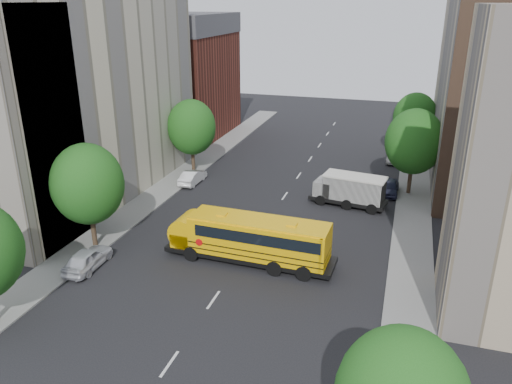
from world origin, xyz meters
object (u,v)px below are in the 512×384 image
at_px(parked_car_4, 390,187).
at_px(street_tree_5, 415,118).
at_px(street_tree_4, 414,142).
at_px(safari_truck, 349,190).
at_px(street_tree_1, 88,184).
at_px(parked_car_1, 193,177).
at_px(street_tree_2, 192,127).
at_px(school_bus, 248,237).
at_px(parked_car_0, 88,258).
at_px(parked_car_5, 394,156).

bearing_deg(parked_car_4, street_tree_5, 83.77).
xyz_separation_m(street_tree_4, safari_truck, (-5.04, -4.55, -3.57)).
distance_m(street_tree_1, parked_car_1, 15.31).
relative_size(street_tree_2, parked_car_4, 2.02).
bearing_deg(parked_car_1, street_tree_1, 85.31).
bearing_deg(parked_car_4, school_bus, -117.01).
height_order(street_tree_2, parked_car_0, street_tree_2).
height_order(street_tree_2, street_tree_5, street_tree_2).
height_order(street_tree_2, street_tree_4, street_tree_4).
bearing_deg(parked_car_1, street_tree_4, -169.94).
bearing_deg(school_bus, safari_truck, 68.20).
bearing_deg(street_tree_1, safari_truck, 38.42).
distance_m(parked_car_0, parked_car_5, 35.98).
distance_m(parked_car_1, parked_car_5, 22.98).
relative_size(parked_car_0, parked_car_5, 1.10).
height_order(street_tree_4, parked_car_1, street_tree_4).
bearing_deg(street_tree_2, street_tree_5, 28.61).
relative_size(street_tree_1, street_tree_5, 1.05).
height_order(street_tree_5, school_bus, street_tree_5).
relative_size(street_tree_4, parked_car_0, 1.90).
bearing_deg(safari_truck, parked_car_0, -124.79).
bearing_deg(street_tree_5, parked_car_4, -97.65).
bearing_deg(safari_truck, street_tree_2, 173.81).
bearing_deg(street_tree_5, school_bus, -109.98).
xyz_separation_m(street_tree_2, parked_car_0, (1.40, -20.88, -4.10)).
xyz_separation_m(street_tree_4, parked_car_4, (-1.69, -0.56, -4.43)).
xyz_separation_m(street_tree_1, parked_car_4, (20.31, 17.44, -4.30)).
xyz_separation_m(street_tree_1, school_bus, (11.54, 1.24, -3.07)).
height_order(parked_car_0, parked_car_4, parked_car_0).
bearing_deg(street_tree_2, parked_car_4, -1.57).
distance_m(safari_truck, parked_car_4, 5.28).
relative_size(street_tree_1, parked_car_5, 2.03).
bearing_deg(safari_truck, parked_car_4, 58.77).
xyz_separation_m(street_tree_1, parked_car_1, (1.40, 14.63, -4.28)).
bearing_deg(school_bus, parked_car_5, 73.94).
height_order(street_tree_4, safari_truck, street_tree_4).
bearing_deg(parked_car_5, parked_car_0, -116.21).
bearing_deg(street_tree_2, parked_car_5, 25.73).
bearing_deg(street_tree_5, parked_car_1, -143.27).
bearing_deg(safari_truck, street_tree_1, -132.77).
xyz_separation_m(safari_truck, parked_car_5, (3.29, 14.31, -0.87)).
xyz_separation_m(street_tree_2, parked_car_5, (20.26, 9.76, -4.19)).
distance_m(street_tree_2, street_tree_5, 25.06).
distance_m(street_tree_2, parked_car_5, 22.87).
bearing_deg(parked_car_1, safari_truck, 176.45).
distance_m(street_tree_5, parked_car_0, 39.01).
bearing_deg(street_tree_1, parked_car_0, -64.11).
bearing_deg(street_tree_1, parked_car_4, 40.65).
distance_m(street_tree_1, street_tree_5, 37.20).
bearing_deg(safari_truck, parked_car_5, 85.84).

